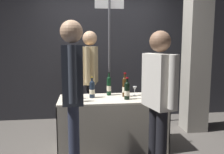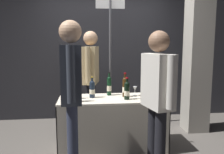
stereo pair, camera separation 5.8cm
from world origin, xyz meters
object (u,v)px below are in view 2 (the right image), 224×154
object	(u,v)px
tasting_table	(112,114)
display_bottle_0	(72,88)
flower_vase	(150,89)
vendor_presenter	(91,72)
booth_signpost	(110,51)
concrete_pillar	(198,41)
featured_wine_bottle	(77,91)
wine_glass_near_vendor	(135,89)
taster_foreground_right	(72,85)

from	to	relation	value
tasting_table	display_bottle_0	size ratio (longest dim) A/B	4.30
tasting_table	flower_vase	bearing A→B (deg)	-4.42
vendor_presenter	booth_signpost	size ratio (longest dim) A/B	0.75
tasting_table	flower_vase	world-z (taller)	flower_vase
concrete_pillar	featured_wine_bottle	distance (m)	2.24
wine_glass_near_vendor	vendor_presenter	distance (m)	0.84
display_bottle_0	flower_vase	world-z (taller)	flower_vase
flower_vase	taster_foreground_right	world-z (taller)	taster_foreground_right
tasting_table	taster_foreground_right	bearing A→B (deg)	-125.91
tasting_table	wine_glass_near_vendor	bearing A→B (deg)	18.82
featured_wine_bottle	wine_glass_near_vendor	distance (m)	0.89
tasting_table	taster_foreground_right	distance (m)	1.04
wine_glass_near_vendor	taster_foreground_right	size ratio (longest dim) A/B	0.08
vendor_presenter	booth_signpost	bearing A→B (deg)	138.98
concrete_pillar	flower_vase	bearing A→B (deg)	-148.02
concrete_pillar	featured_wine_bottle	bearing A→B (deg)	-159.67
featured_wine_bottle	display_bottle_0	xyz separation A→B (m)	(-0.08, 0.17, 0.00)
booth_signpost	flower_vase	bearing A→B (deg)	-63.35
featured_wine_bottle	booth_signpost	world-z (taller)	booth_signpost
featured_wine_bottle	booth_signpost	xyz separation A→B (m)	(0.55, 1.07, 0.49)
display_bottle_0	taster_foreground_right	distance (m)	0.74
tasting_table	display_bottle_0	bearing A→B (deg)	179.88
concrete_pillar	taster_foreground_right	size ratio (longest dim) A/B	1.77
concrete_pillar	flower_vase	distance (m)	1.34
display_bottle_0	featured_wine_bottle	bearing A→B (deg)	-65.53
featured_wine_bottle	wine_glass_near_vendor	bearing A→B (deg)	19.35
tasting_table	booth_signpost	bearing A→B (deg)	85.63
flower_vase	tasting_table	bearing A→B (deg)	175.58
display_bottle_0	wine_glass_near_vendor	distance (m)	0.93
wine_glass_near_vendor	vendor_presenter	size ratio (longest dim) A/B	0.08
display_bottle_0	vendor_presenter	size ratio (longest dim) A/B	0.20
wine_glass_near_vendor	flower_vase	distance (m)	0.25
flower_vase	vendor_presenter	size ratio (longest dim) A/B	0.24
display_bottle_0	vendor_presenter	bearing A→B (deg)	66.13
flower_vase	featured_wine_bottle	bearing A→B (deg)	-172.71
display_bottle_0	wine_glass_near_vendor	bearing A→B (deg)	7.45
taster_foreground_right	flower_vase	bearing A→B (deg)	-59.84
featured_wine_bottle	wine_glass_near_vendor	xyz separation A→B (m)	(0.84, 0.29, -0.05)
taster_foreground_right	booth_signpost	size ratio (longest dim) A/B	0.76
wine_glass_near_vendor	tasting_table	bearing A→B (deg)	-161.18
featured_wine_bottle	display_bottle_0	bearing A→B (deg)	114.47
concrete_pillar	tasting_table	xyz separation A→B (m)	(-1.52, -0.57, -1.04)
wine_glass_near_vendor	flower_vase	bearing A→B (deg)	-41.02
display_bottle_0	flower_vase	distance (m)	1.10
featured_wine_bottle	flower_vase	world-z (taller)	flower_vase
vendor_presenter	tasting_table	bearing A→B (deg)	35.50
tasting_table	booth_signpost	distance (m)	1.26
flower_vase	display_bottle_0	bearing A→B (deg)	177.76
booth_signpost	display_bottle_0	bearing A→B (deg)	-124.98
vendor_presenter	taster_foreground_right	distance (m)	1.37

